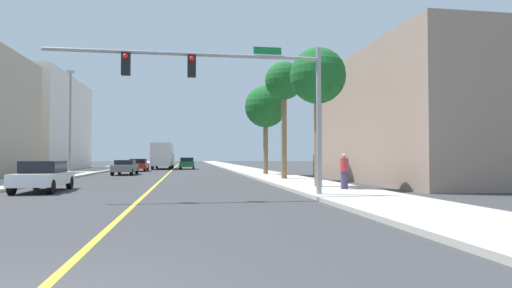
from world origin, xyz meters
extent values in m
plane|color=#38383A|center=(0.00, 42.00, 0.00)|extent=(192.00, 192.00, 0.00)
cube|color=#B2ADA3|center=(-8.42, 42.00, 0.07)|extent=(3.86, 168.00, 0.15)
cube|color=#B2ADA3|center=(8.42, 42.00, 0.07)|extent=(3.86, 168.00, 0.15)
cube|color=yellow|center=(0.00, 42.00, 0.00)|extent=(0.16, 144.00, 0.01)
cube|color=silver|center=(-18.77, 51.20, 5.67)|extent=(13.27, 19.52, 11.35)
cube|color=gray|center=(18.23, 20.80, 4.07)|extent=(12.21, 17.24, 8.15)
cylinder|color=gray|center=(6.89, 11.33, 3.04)|extent=(0.20, 0.20, 5.79)
cylinder|color=gray|center=(1.74, 11.33, 5.50)|extent=(10.31, 0.14, 0.14)
cube|color=black|center=(1.91, 11.33, 5.05)|extent=(0.32, 0.24, 0.84)
sphere|color=red|center=(1.91, 11.19, 5.30)|extent=(0.20, 0.20, 0.20)
cube|color=black|center=(-0.50, 11.33, 5.05)|extent=(0.32, 0.24, 0.84)
sphere|color=red|center=(-0.50, 11.19, 5.30)|extent=(0.20, 0.20, 0.20)
cube|color=#147233|center=(4.83, 11.33, 5.75)|extent=(1.10, 0.04, 0.28)
cylinder|color=gray|center=(-6.99, 29.09, 4.03)|extent=(0.16, 0.16, 7.75)
cube|color=beige|center=(-6.99, 29.09, 8.05)|extent=(0.56, 0.28, 0.20)
cylinder|color=brown|center=(8.17, 15.49, 2.90)|extent=(0.36, 0.36, 5.51)
sphere|color=#195B23|center=(8.17, 15.49, 5.66)|extent=(2.79, 2.79, 2.79)
cone|color=#195B23|center=(9.00, 15.40, 5.46)|extent=(0.57, 1.44, 1.54)
cone|color=#195B23|center=(8.63, 16.19, 5.46)|extent=(1.44, 1.16, 1.54)
cone|color=#195B23|center=(7.65, 16.15, 5.46)|extent=(1.23, 1.11, 1.32)
cone|color=#195B23|center=(7.35, 15.33, 5.46)|extent=(0.63, 1.27, 1.32)
cone|color=#195B23|center=(7.90, 14.70, 5.46)|extent=(1.30, 0.78, 1.22)
cone|color=#195B23|center=(8.67, 14.82, 5.46)|extent=(1.37, 1.18, 1.47)
cylinder|color=brown|center=(8.19, 23.08, 3.45)|extent=(0.37, 0.37, 6.59)
sphere|color=#195B23|center=(8.19, 23.08, 6.74)|extent=(2.57, 2.57, 2.57)
cone|color=#195B23|center=(8.96, 23.01, 6.54)|extent=(0.53, 1.26, 1.01)
cone|color=#195B23|center=(8.22, 23.85, 6.54)|extent=(1.26, 0.48, 1.36)
cone|color=#195B23|center=(7.42, 23.00, 6.54)|extent=(0.56, 1.52, 1.15)
cone|color=#195B23|center=(8.25, 22.31, 6.54)|extent=(1.38, 0.54, 1.17)
cylinder|color=brown|center=(8.34, 30.66, 3.01)|extent=(0.39, 0.39, 5.72)
sphere|color=#195B23|center=(8.34, 30.66, 5.87)|extent=(3.55, 3.55, 3.55)
cone|color=#195B23|center=(9.39, 30.49, 5.67)|extent=(0.65, 1.72, 1.64)
cone|color=#195B23|center=(8.32, 31.73, 5.67)|extent=(1.79, 0.47, 1.37)
cone|color=#195B23|center=(7.27, 30.62, 5.67)|extent=(0.49, 1.61, 1.87)
cone|color=#195B23|center=(8.48, 29.61, 5.67)|extent=(1.81, 0.69, 1.25)
cube|color=white|center=(-4.82, 16.21, 0.60)|extent=(1.81, 4.22, 0.55)
cube|color=black|center=(-4.82, 16.20, 1.15)|extent=(1.58, 2.05, 0.54)
cylinder|color=black|center=(-4.02, 14.67, 0.32)|extent=(0.23, 0.64, 0.64)
cylinder|color=black|center=(-5.59, 14.65, 0.32)|extent=(0.23, 0.64, 0.64)
cylinder|color=black|center=(-4.06, 17.76, 0.32)|extent=(0.23, 0.64, 0.64)
cylinder|color=black|center=(-5.62, 17.75, 0.32)|extent=(0.23, 0.64, 0.64)
cube|color=slate|center=(-3.63, 34.07, 0.61)|extent=(1.83, 4.46, 0.57)
cube|color=black|center=(-3.63, 34.15, 1.10)|extent=(1.58, 2.17, 0.41)
cylinder|color=black|center=(-4.38, 35.74, 0.32)|extent=(0.23, 0.64, 0.64)
cylinder|color=black|center=(-2.82, 35.72, 0.32)|extent=(0.23, 0.64, 0.64)
cylinder|color=black|center=(-4.44, 32.42, 0.32)|extent=(0.23, 0.64, 0.64)
cylinder|color=black|center=(-2.88, 32.39, 0.32)|extent=(0.23, 0.64, 0.64)
cube|color=red|center=(-3.50, 43.12, 0.60)|extent=(1.94, 4.10, 0.56)
cube|color=black|center=(-3.50, 43.18, 1.12)|extent=(1.68, 1.85, 0.48)
cylinder|color=black|center=(-4.33, 44.62, 0.32)|extent=(0.23, 0.64, 0.64)
cylinder|color=black|center=(-2.64, 44.60, 0.32)|extent=(0.23, 0.64, 0.64)
cylinder|color=black|center=(-4.37, 41.64, 0.32)|extent=(0.23, 0.64, 0.64)
cylinder|color=black|center=(-2.68, 41.62, 0.32)|extent=(0.23, 0.64, 0.64)
cube|color=#196638|center=(1.75, 50.11, 0.64)|extent=(1.88, 4.55, 0.65)
cube|color=black|center=(1.75, 49.84, 1.22)|extent=(1.63, 2.15, 0.50)
cylinder|color=black|center=(0.97, 51.84, 0.32)|extent=(0.23, 0.64, 0.64)
cylinder|color=black|center=(2.59, 51.81, 0.32)|extent=(0.23, 0.64, 0.64)
cylinder|color=black|center=(0.92, 48.41, 0.32)|extent=(0.23, 0.64, 0.64)
cylinder|color=black|center=(2.54, 48.39, 0.32)|extent=(0.23, 0.64, 0.64)
cube|color=red|center=(-1.26, 54.54, 1.25)|extent=(2.45, 2.49, 1.60)
cube|color=silver|center=(-1.35, 50.19, 1.87)|extent=(2.53, 6.32, 2.83)
cylinder|color=black|center=(-2.31, 54.56, 0.45)|extent=(0.30, 0.91, 0.90)
cylinder|color=black|center=(-0.21, 54.52, 0.45)|extent=(0.30, 0.91, 0.90)
cylinder|color=black|center=(-2.43, 48.64, 0.45)|extent=(0.30, 0.91, 0.90)
cylinder|color=black|center=(-0.33, 48.60, 0.45)|extent=(0.30, 0.91, 0.90)
cylinder|color=#3F3859|center=(8.84, 13.69, 0.54)|extent=(0.32, 0.32, 0.78)
cylinder|color=#B23338|center=(8.84, 13.69, 1.24)|extent=(0.38, 0.38, 0.62)
sphere|color=tan|center=(8.84, 13.69, 1.66)|extent=(0.21, 0.21, 0.21)
camera|label=1|loc=(1.75, -4.88, 1.64)|focal=29.94mm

